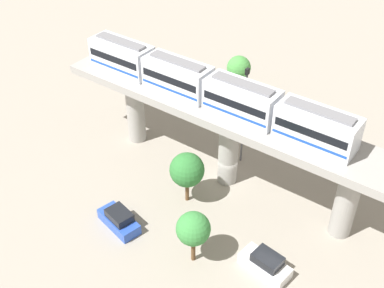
% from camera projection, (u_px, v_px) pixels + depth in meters
% --- Properties ---
extents(ground_plane, '(120.00, 120.00, 0.00)m').
position_uv_depth(ground_plane, '(227.00, 179.00, 48.34)').
color(ground_plane, gray).
extents(viaduct, '(5.20, 35.80, 8.08)m').
position_uv_depth(viaduct, '(230.00, 128.00, 44.55)').
color(viaduct, '#999691').
rests_on(viaduct, ground).
extents(train, '(2.64, 27.45, 3.24)m').
position_uv_depth(train, '(208.00, 88.00, 43.68)').
color(train, silver).
rests_on(train, viaduct).
extents(parked_car_blue, '(2.67, 4.49, 1.76)m').
position_uv_depth(parked_car_blue, '(119.00, 220.00, 42.96)').
color(parked_car_blue, '#284CB7').
rests_on(parked_car_blue, ground).
extents(parked_car_white, '(2.33, 4.40, 1.76)m').
position_uv_depth(parked_car_white, '(266.00, 264.00, 39.11)').
color(parked_car_white, white).
rests_on(parked_car_white, ground).
extents(tree_near_viaduct, '(2.78, 2.78, 5.00)m').
position_uv_depth(tree_near_viaduct, '(193.00, 229.00, 38.28)').
color(tree_near_viaduct, brown).
rests_on(tree_near_viaduct, ground).
extents(tree_mid_lot, '(2.91, 2.91, 5.17)m').
position_uv_depth(tree_mid_lot, '(239.00, 68.00, 58.96)').
color(tree_mid_lot, brown).
rests_on(tree_mid_lot, ground).
extents(tree_far_corner, '(3.19, 3.19, 5.23)m').
position_uv_depth(tree_far_corner, '(187.00, 170.00, 43.91)').
color(tree_far_corner, brown).
rests_on(tree_far_corner, ground).
extents(signal_post, '(0.44, 0.28, 10.68)m').
position_uv_depth(signal_post, '(244.00, 113.00, 47.22)').
color(signal_post, '#4C4C51').
rests_on(signal_post, ground).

